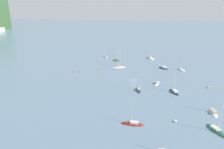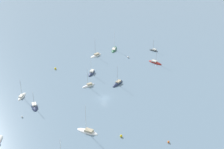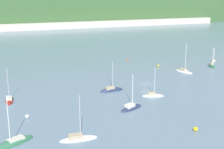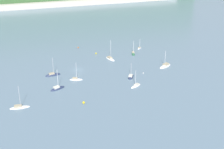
{
  "view_description": "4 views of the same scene",
  "coord_description": "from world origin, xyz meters",
  "px_view_note": "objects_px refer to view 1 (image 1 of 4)",
  "views": [
    {
      "loc": [
        -99.06,
        -0.61,
        37.47
      ],
      "look_at": [
        -1.09,
        10.39,
        2.85
      ],
      "focal_mm": 35.0,
      "sensor_mm": 36.0,
      "label": 1
    },
    {
      "loc": [
        79.12,
        63.77,
        62.49
      ],
      "look_at": [
        -13.17,
        -6.11,
        2.84
      ],
      "focal_mm": 50.0,
      "sensor_mm": 36.0,
      "label": 2
    },
    {
      "loc": [
        -42.66,
        -80.02,
        26.57
      ],
      "look_at": [
        -8.86,
        5.37,
        2.57
      ],
      "focal_mm": 50.0,
      "sensor_mm": 36.0,
      "label": 3
    },
    {
      "loc": [
        -31.76,
        -132.82,
        55.32
      ],
      "look_at": [
        11.03,
        -16.77,
        2.76
      ],
      "focal_mm": 50.0,
      "sensor_mm": 36.0,
      "label": 4
    }
  ],
  "objects_px": {
    "sailboat_11": "(214,113)",
    "sailboat_6": "(174,92)",
    "mooring_buoy_1": "(100,69)",
    "mooring_buoy_2": "(175,121)",
    "sailboat_0": "(163,68)",
    "mooring_buoy_3": "(209,87)",
    "sailboat_5": "(116,60)",
    "sailboat_2": "(133,124)",
    "sailboat_1": "(181,70)",
    "mooring_buoy_4": "(74,72)",
    "mooring_buoy_0": "(159,65)",
    "sailboat_9": "(119,67)",
    "sailboat_10": "(106,57)",
    "sailboat_7": "(217,131)",
    "sailboat_8": "(150,58)",
    "sailboat_4": "(139,90)",
    "sailboat_3": "(157,83)"
  },
  "relations": [
    {
      "from": "sailboat_7",
      "to": "sailboat_8",
      "type": "bearing_deg",
      "value": 164.93
    },
    {
      "from": "sailboat_3",
      "to": "mooring_buoy_4",
      "type": "relative_size",
      "value": 12.8
    },
    {
      "from": "sailboat_3",
      "to": "sailboat_8",
      "type": "xyz_separation_m",
      "value": [
        44.51,
        0.74,
        -0.02
      ]
    },
    {
      "from": "mooring_buoy_1",
      "to": "mooring_buoy_2",
      "type": "bearing_deg",
      "value": -147.58
    },
    {
      "from": "sailboat_0",
      "to": "sailboat_6",
      "type": "height_order",
      "value": "sailboat_6"
    },
    {
      "from": "sailboat_9",
      "to": "sailboat_10",
      "type": "bearing_deg",
      "value": 104.22
    },
    {
      "from": "sailboat_9",
      "to": "mooring_buoy_0",
      "type": "distance_m",
      "value": 24.6
    },
    {
      "from": "sailboat_10",
      "to": "sailboat_0",
      "type": "bearing_deg",
      "value": -164.92
    },
    {
      "from": "sailboat_9",
      "to": "mooring_buoy_4",
      "type": "distance_m",
      "value": 25.81
    },
    {
      "from": "sailboat_1",
      "to": "sailboat_0",
      "type": "bearing_deg",
      "value": -127.93
    },
    {
      "from": "sailboat_11",
      "to": "sailboat_5",
      "type": "bearing_deg",
      "value": 37.1
    },
    {
      "from": "mooring_buoy_4",
      "to": "sailboat_0",
      "type": "bearing_deg",
      "value": -76.52
    },
    {
      "from": "sailboat_6",
      "to": "sailboat_10",
      "type": "bearing_deg",
      "value": 12.07
    },
    {
      "from": "sailboat_3",
      "to": "sailboat_11",
      "type": "relative_size",
      "value": 0.93
    },
    {
      "from": "mooring_buoy_2",
      "to": "sailboat_0",
      "type": "bearing_deg",
      "value": -2.44
    },
    {
      "from": "sailboat_4",
      "to": "mooring_buoy_2",
      "type": "height_order",
      "value": "sailboat_4"
    },
    {
      "from": "sailboat_2",
      "to": "sailboat_6",
      "type": "bearing_deg",
      "value": -117.68
    },
    {
      "from": "sailboat_10",
      "to": "sailboat_8",
      "type": "bearing_deg",
      "value": -134.76
    },
    {
      "from": "sailboat_4",
      "to": "sailboat_11",
      "type": "xyz_separation_m",
      "value": [
        -16.78,
        -25.67,
        0.03
      ]
    },
    {
      "from": "sailboat_7",
      "to": "mooring_buoy_4",
      "type": "xyz_separation_m",
      "value": [
        48.96,
        57.5,
        0.27
      ]
    },
    {
      "from": "sailboat_10",
      "to": "mooring_buoy_4",
      "type": "height_order",
      "value": "sailboat_10"
    },
    {
      "from": "sailboat_3",
      "to": "sailboat_10",
      "type": "bearing_deg",
      "value": 53.31
    },
    {
      "from": "mooring_buoy_2",
      "to": "mooring_buoy_3",
      "type": "xyz_separation_m",
      "value": [
        30.32,
        -19.11,
        0.03
      ]
    },
    {
      "from": "mooring_buoy_0",
      "to": "mooring_buoy_2",
      "type": "bearing_deg",
      "value": 179.29
    },
    {
      "from": "sailboat_3",
      "to": "sailboat_10",
      "type": "relative_size",
      "value": 1.48
    },
    {
      "from": "mooring_buoy_0",
      "to": "mooring_buoy_2",
      "type": "height_order",
      "value": "mooring_buoy_2"
    },
    {
      "from": "sailboat_9",
      "to": "sailboat_10",
      "type": "distance_m",
      "value": 24.06
    },
    {
      "from": "sailboat_2",
      "to": "sailboat_5",
      "type": "height_order",
      "value": "sailboat_2"
    },
    {
      "from": "mooring_buoy_3",
      "to": "mooring_buoy_1",
      "type": "bearing_deg",
      "value": 67.76
    },
    {
      "from": "sailboat_1",
      "to": "sailboat_9",
      "type": "height_order",
      "value": "sailboat_9"
    },
    {
      "from": "sailboat_4",
      "to": "mooring_buoy_3",
      "type": "xyz_separation_m",
      "value": [
        5.91,
        -30.65,
        0.35
      ]
    },
    {
      "from": "sailboat_5",
      "to": "mooring_buoy_3",
      "type": "height_order",
      "value": "sailboat_5"
    },
    {
      "from": "sailboat_10",
      "to": "mooring_buoy_1",
      "type": "bearing_deg",
      "value": 136.77
    },
    {
      "from": "mooring_buoy_2",
      "to": "sailboat_1",
      "type": "bearing_deg",
      "value": -12.23
    },
    {
      "from": "sailboat_1",
      "to": "sailboat_11",
      "type": "height_order",
      "value": "sailboat_11"
    },
    {
      "from": "sailboat_6",
      "to": "mooring_buoy_1",
      "type": "xyz_separation_m",
      "value": [
        27.9,
        36.01,
        0.27
      ]
    },
    {
      "from": "sailboat_11",
      "to": "sailboat_6",
      "type": "bearing_deg",
      "value": 38.94
    },
    {
      "from": "sailboat_0",
      "to": "sailboat_5",
      "type": "relative_size",
      "value": 0.89
    },
    {
      "from": "sailboat_2",
      "to": "mooring_buoy_2",
      "type": "xyz_separation_m",
      "value": [
        2.83,
        -13.51,
        0.32
      ]
    },
    {
      "from": "sailboat_1",
      "to": "sailboat_9",
      "type": "bearing_deg",
      "value": -118.93
    },
    {
      "from": "sailboat_7",
      "to": "mooring_buoy_4",
      "type": "distance_m",
      "value": 75.53
    },
    {
      "from": "sailboat_4",
      "to": "sailboat_7",
      "type": "xyz_separation_m",
      "value": [
        -28.32,
        -23.05,
        -0.04
      ]
    },
    {
      "from": "sailboat_11",
      "to": "mooring_buoy_0",
      "type": "bearing_deg",
      "value": 18.22
    },
    {
      "from": "sailboat_1",
      "to": "sailboat_9",
      "type": "relative_size",
      "value": 0.73
    },
    {
      "from": "mooring_buoy_4",
      "to": "sailboat_9",
      "type": "bearing_deg",
      "value": -64.93
    },
    {
      "from": "mooring_buoy_4",
      "to": "mooring_buoy_0",
      "type": "bearing_deg",
      "value": -68.43
    },
    {
      "from": "sailboat_8",
      "to": "mooring_buoy_3",
      "type": "bearing_deg",
      "value": -0.97
    },
    {
      "from": "sailboat_6",
      "to": "sailboat_3",
      "type": "bearing_deg",
      "value": 12.09
    },
    {
      "from": "sailboat_3",
      "to": "sailboat_6",
      "type": "height_order",
      "value": "sailboat_6"
    },
    {
      "from": "sailboat_11",
      "to": "mooring_buoy_3",
      "type": "xyz_separation_m",
      "value": [
        22.7,
        -4.98,
        0.31
      ]
    }
  ]
}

